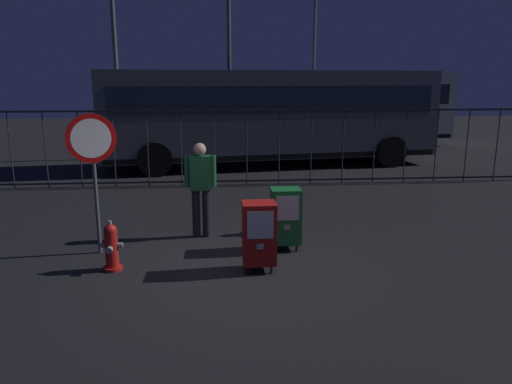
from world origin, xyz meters
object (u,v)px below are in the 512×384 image
object	(u,v)px
fire_hydrant	(111,247)
street_light_near_left	(115,45)
newspaper_box_secondary	(286,216)
bus_far	(323,104)
bus_near	(269,112)
pedestrian	(201,184)
street_light_far_left	(314,45)
stop_sign	(93,155)
street_light_near_right	(229,43)
newspaper_box_primary	(259,233)
traffic_cone	(253,220)

from	to	relation	value
fire_hydrant	street_light_near_left	xyz separation A→B (m)	(-1.60, 9.18, 3.44)
newspaper_box_secondary	bus_far	world-z (taller)	bus_far
bus_far	street_light_near_left	world-z (taller)	street_light_near_left
newspaper_box_secondary	bus_near	size ratio (longest dim) A/B	0.09
pedestrian	bus_far	distance (m)	13.14
pedestrian	street_light_far_left	bearing A→B (deg)	71.54
stop_sign	fire_hydrant	bearing A→B (deg)	-64.36
newspaper_box_secondary	street_light_near_left	distance (m)	10.03
street_light_near_left	street_light_near_right	bearing A→B (deg)	24.43
newspaper_box_secondary	pedestrian	world-z (taller)	pedestrian
newspaper_box_secondary	bus_far	distance (m)	13.47
pedestrian	street_light_far_left	xyz separation A→B (m)	(4.67, 14.00, 3.28)
newspaper_box_primary	street_light_near_right	bearing A→B (deg)	90.72
newspaper_box_secondary	street_light_near_right	bearing A→B (deg)	93.63
traffic_cone	street_light_near_left	distance (m)	9.25
bus_near	bus_far	size ratio (longest dim) A/B	1.02
traffic_cone	bus_near	xyz separation A→B (m)	(1.06, 7.29, 1.45)
stop_sign	bus_far	size ratio (longest dim) A/B	0.21
fire_hydrant	street_light_far_left	xyz separation A→B (m)	(5.93, 15.46, 3.88)
fire_hydrant	pedestrian	xyz separation A→B (m)	(1.26, 1.46, 0.60)
newspaper_box_secondary	newspaper_box_primary	bearing A→B (deg)	-120.12
stop_sign	newspaper_box_secondary	bearing A→B (deg)	-0.87
newspaper_box_primary	street_light_near_right	xyz separation A→B (m)	(-0.14, 11.00, 3.41)
pedestrian	newspaper_box_primary	bearing A→B (deg)	-61.65
fire_hydrant	street_light_near_left	size ratio (longest dim) A/B	0.12
fire_hydrant	street_light_near_left	world-z (taller)	street_light_near_left
bus_near	street_light_far_left	bearing A→B (deg)	60.29
newspaper_box_primary	pedestrian	xyz separation A→B (m)	(-0.89, 1.64, 0.38)
newspaper_box_primary	newspaper_box_secondary	size ratio (longest dim) A/B	1.00
newspaper_box_primary	stop_sign	distance (m)	2.85
newspaper_box_primary	street_light_far_left	xyz separation A→B (m)	(3.79, 15.64, 3.66)
pedestrian	traffic_cone	size ratio (longest dim) A/B	3.15
pedestrian	traffic_cone	world-z (taller)	pedestrian
traffic_cone	bus_far	bearing A→B (deg)	72.38
stop_sign	street_light_near_right	bearing A→B (deg)	76.86
pedestrian	bus_near	distance (m)	7.63
newspaper_box_secondary	bus_far	xyz separation A→B (m)	(3.39, 12.99, 1.14)
newspaper_box_secondary	bus_far	size ratio (longest dim) A/B	0.10
newspaper_box_secondary	traffic_cone	xyz separation A→B (m)	(-0.48, 0.82, -0.31)
newspaper_box_primary	traffic_cone	bearing A→B (deg)	89.10
stop_sign	street_light_near_right	world-z (taller)	street_light_near_right
traffic_cone	bus_far	world-z (taller)	bus_far
traffic_cone	street_light_far_left	bearing A→B (deg)	74.92
bus_near	street_light_near_right	size ratio (longest dim) A/B	1.57
newspaper_box_primary	pedestrian	world-z (taller)	pedestrian
street_light_near_right	pedestrian	bearing A→B (deg)	-94.56
bus_near	street_light_far_left	world-z (taller)	street_light_far_left
bus_far	street_light_near_left	bearing A→B (deg)	-151.51
traffic_cone	bus_near	size ratio (longest dim) A/B	0.05
pedestrian	bus_far	size ratio (longest dim) A/B	0.16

